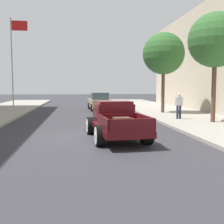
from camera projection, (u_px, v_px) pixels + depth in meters
The scene contains 7 objects.
ground_plane at pixel (87, 137), 12.11m from camera, with size 140.00×140.00×0.00m, color #333338.
hotrod_truck_maroon at pixel (115, 120), 11.82m from camera, with size 2.44×5.03×1.58m.
car_background_tan at pixel (99, 102), 26.03m from camera, with size 2.04×4.38×1.65m.
pedestrian_sidewalk_right at pixel (179, 104), 17.52m from camera, with size 0.53×0.22×1.65m.
flagpole at pixel (14, 52), 28.52m from camera, with size 1.74×0.16×9.16m.
street_tree_nearest at pixel (215, 40), 15.60m from camera, with size 3.11×3.11×6.26m.
street_tree_second at pixel (164, 54), 21.62m from camera, with size 3.29×3.29×6.31m.
Camera 1 is at (-0.41, -12.01, 2.20)m, focal length 44.01 mm.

